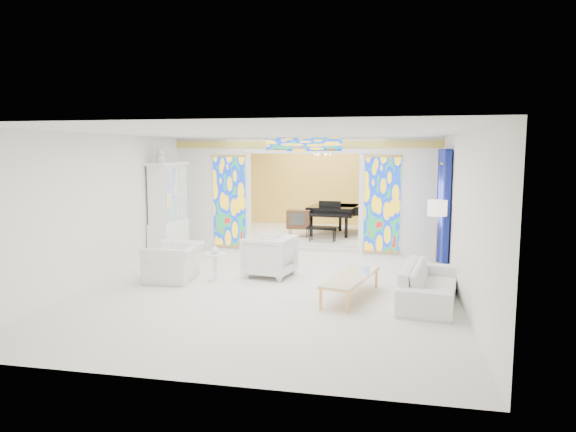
% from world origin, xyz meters
% --- Properties ---
extents(floor, '(12.00, 12.00, 0.00)m').
position_xyz_m(floor, '(0.00, 0.00, 0.00)').
color(floor, silver).
rests_on(floor, ground).
extents(ceiling, '(7.00, 12.00, 0.02)m').
position_xyz_m(ceiling, '(0.00, 0.00, 3.00)').
color(ceiling, white).
rests_on(ceiling, wall_back).
extents(wall_back, '(7.00, 0.02, 3.00)m').
position_xyz_m(wall_back, '(0.00, 6.00, 1.50)').
color(wall_back, white).
rests_on(wall_back, floor).
extents(wall_front, '(7.00, 0.02, 3.00)m').
position_xyz_m(wall_front, '(0.00, -6.00, 1.50)').
color(wall_front, white).
rests_on(wall_front, floor).
extents(wall_left, '(0.02, 12.00, 3.00)m').
position_xyz_m(wall_left, '(-3.50, 0.00, 1.50)').
color(wall_left, white).
rests_on(wall_left, floor).
extents(wall_right, '(0.02, 12.00, 3.00)m').
position_xyz_m(wall_right, '(3.50, 0.00, 1.50)').
color(wall_right, white).
rests_on(wall_right, floor).
extents(partition_wall, '(7.00, 0.22, 3.00)m').
position_xyz_m(partition_wall, '(0.00, 2.00, 1.65)').
color(partition_wall, white).
rests_on(partition_wall, floor).
extents(stained_glass_left, '(0.90, 0.04, 2.40)m').
position_xyz_m(stained_glass_left, '(-2.03, 1.89, 1.30)').
color(stained_glass_left, gold).
rests_on(stained_glass_left, partition_wall).
extents(stained_glass_right, '(0.90, 0.04, 2.40)m').
position_xyz_m(stained_glass_right, '(2.03, 1.89, 1.30)').
color(stained_glass_right, gold).
rests_on(stained_glass_right, partition_wall).
extents(stained_glass_transom, '(2.00, 0.04, 0.34)m').
position_xyz_m(stained_glass_transom, '(0.00, 1.89, 2.82)').
color(stained_glass_transom, gold).
rests_on(stained_glass_transom, partition_wall).
extents(alcove_platform, '(6.80, 3.80, 0.18)m').
position_xyz_m(alcove_platform, '(0.00, 4.10, 0.09)').
color(alcove_platform, silver).
rests_on(alcove_platform, floor).
extents(gold_curtain_back, '(6.70, 0.10, 2.90)m').
position_xyz_m(gold_curtain_back, '(0.00, 5.88, 1.50)').
color(gold_curtain_back, '#EDC652').
rests_on(gold_curtain_back, wall_back).
extents(chandelier, '(0.48, 0.48, 0.30)m').
position_xyz_m(chandelier, '(0.20, 4.00, 2.55)').
color(chandelier, gold).
rests_on(chandelier, ceiling).
extents(blue_drapes, '(0.14, 1.85, 2.65)m').
position_xyz_m(blue_drapes, '(3.40, 0.70, 1.58)').
color(blue_drapes, navy).
rests_on(blue_drapes, wall_right).
extents(china_cabinet, '(0.56, 1.46, 2.72)m').
position_xyz_m(china_cabinet, '(-3.22, 0.60, 1.17)').
color(china_cabinet, white).
rests_on(china_cabinet, floor).
extents(armchair_left, '(1.10, 1.23, 0.75)m').
position_xyz_m(armchair_left, '(-2.11, -1.60, 0.37)').
color(armchair_left, white).
rests_on(armchair_left, floor).
extents(armchair_right, '(1.14, 1.11, 0.88)m').
position_xyz_m(armchair_right, '(-0.26, -0.89, 0.44)').
color(armchair_right, white).
rests_on(armchair_right, floor).
extents(sofa, '(1.22, 2.38, 0.67)m').
position_xyz_m(sofa, '(2.95, -2.16, 0.33)').
color(sofa, silver).
rests_on(sofa, floor).
extents(side_table, '(0.54, 0.54, 0.56)m').
position_xyz_m(side_table, '(-1.27, -1.45, 0.37)').
color(side_table, white).
rests_on(side_table, floor).
extents(vase, '(0.18, 0.18, 0.18)m').
position_xyz_m(vase, '(-1.27, -1.45, 0.65)').
color(vase, white).
rests_on(vase, side_table).
extents(coffee_table, '(1.00, 1.96, 0.42)m').
position_xyz_m(coffee_table, '(1.57, -2.20, 0.38)').
color(coffee_table, silver).
rests_on(coffee_table, floor).
extents(floor_lamp, '(0.48, 0.48, 1.64)m').
position_xyz_m(floor_lamp, '(3.19, -0.32, 1.40)').
color(floor_lamp, gold).
rests_on(floor_lamp, floor).
extents(grand_piano, '(1.80, 2.64, 1.04)m').
position_xyz_m(grand_piano, '(0.70, 4.00, 0.88)').
color(grand_piano, black).
rests_on(grand_piano, alcove_platform).
extents(tv_console, '(0.67, 0.47, 0.77)m').
position_xyz_m(tv_console, '(-0.37, 3.21, 0.68)').
color(tv_console, '#53321E').
rests_on(tv_console, alcove_platform).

